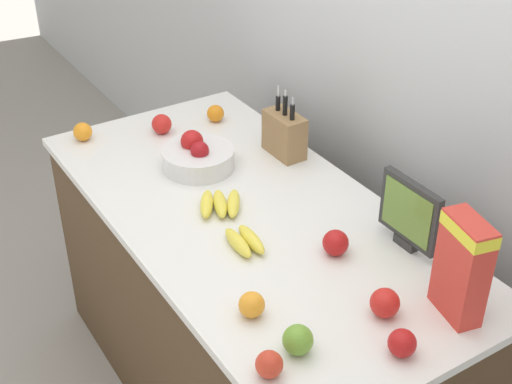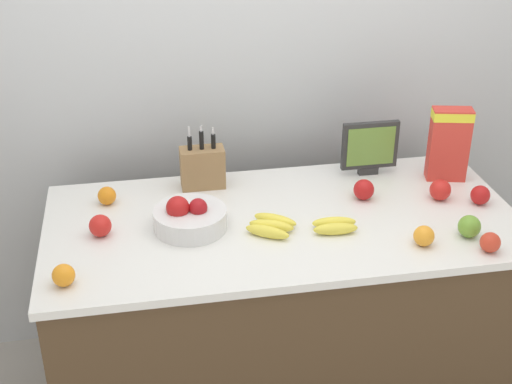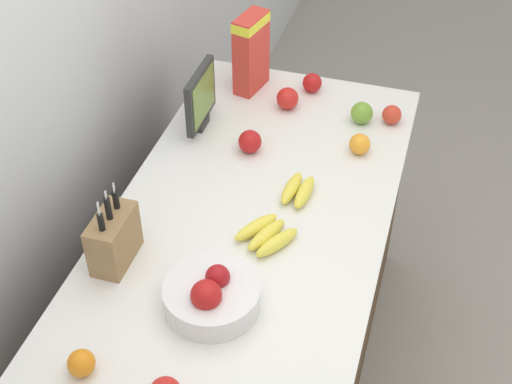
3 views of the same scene
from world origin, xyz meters
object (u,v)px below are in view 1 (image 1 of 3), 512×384
Objects in this scene: banana_bunch_left at (245,241)px; fruit_bowl at (198,156)px; knife_block at (284,134)px; orange_front_center at (83,132)px; cereal_box at (463,264)px; orange_front_left at (252,305)px; apple_rightmost at (385,303)px; apple_near_bananas at (402,343)px; apple_middle at (269,364)px; orange_mid_right at (215,113)px; apple_rear at (162,124)px; small_monitor at (409,213)px; banana_bunch_right at (220,204)px; apple_leftmost at (298,340)px; apple_by_knife_block at (336,243)px.

fruit_bowl is at bearing 167.58° from banana_bunch_left.
orange_front_center is at bearing -130.27° from knife_block.
cereal_box reaches higher than orange_front_left.
apple_near_bananas is at bearing -24.11° from apple_rightmost.
cereal_box is 0.57m from apple_middle.
orange_front_center is at bearing 177.70° from apple_middle.
fruit_bowl is 0.51m from orange_front_center.
apple_middle is 0.22m from orange_front_left.
orange_front_center is 0.53m from orange_mid_right.
apple_rear is at bearing -141.98° from knife_block.
knife_block is 3.58× the size of orange_front_center.
apple_rightmost is at bearing 2.71° from fruit_bowl.
apple_rightmost is (0.88, -0.27, -0.04)m from knife_block.
orange_front_center is at bearing -153.80° from small_monitor.
apple_middle is at bearing -25.06° from banana_bunch_left.
small_monitor is 0.62m from banana_bunch_right.
apple_rightmost is at bearing 18.75° from banana_bunch_left.
apple_rightmost reaches higher than orange_mid_right.
apple_rightmost is (0.68, 0.12, 0.02)m from banana_bunch_right.
banana_bunch_right is at bearing -7.68° from apple_rear.
apple_leftmost is at bearing -10.74° from apple_rear.
apple_near_bananas is 0.34m from apple_middle.
orange_front_center is at bearing -110.89° from apple_rear.
small_monitor is at bearing 91.23° from orange_front_left.
orange_front_center is at bearing -146.60° from fruit_bowl.
cereal_box is 3.77× the size of apple_leftmost.
apple_by_knife_block is 1.10× the size of orange_front_left.
cereal_box is at bearing 58.97° from orange_front_left.
apple_by_knife_block is 1.14× the size of orange_mid_right.
fruit_bowl is at bearing -1.75° from apple_rear.
orange_front_center is (-1.19, -0.58, -0.09)m from small_monitor.
apple_rear is (-1.08, -0.30, -0.08)m from small_monitor.
apple_by_knife_block is (0.40, 0.17, 0.02)m from banana_bunch_right.
small_monitor is 0.77× the size of cereal_box.
knife_block is at bearing 161.80° from apple_near_bananas.
apple_middle is 0.99× the size of orange_mid_right.
apple_rear is (-1.41, 0.02, 0.00)m from apple_near_bananas.
apple_leftmost reaches higher than orange_front_left.
orange_front_left is 1.00× the size of orange_front_center.
cereal_box is 1.39m from apple_rear.
apple_middle is 0.38m from apple_rightmost.
small_monitor is 1.38× the size of banana_bunch_left.
banana_bunch_left is at bearing -45.75° from knife_block.
apple_leftmost is at bearing -50.31° from apple_by_knife_block.
orange_front_left is at bearing -39.75° from knife_block.
orange_front_center is 1.04× the size of orange_mid_right.
banana_bunch_left is 0.28m from apple_by_knife_block.
apple_middle is 1.39m from orange_mid_right.
small_monitor reaches higher than orange_front_left.
small_monitor is 2.91× the size of apple_by_knife_block.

